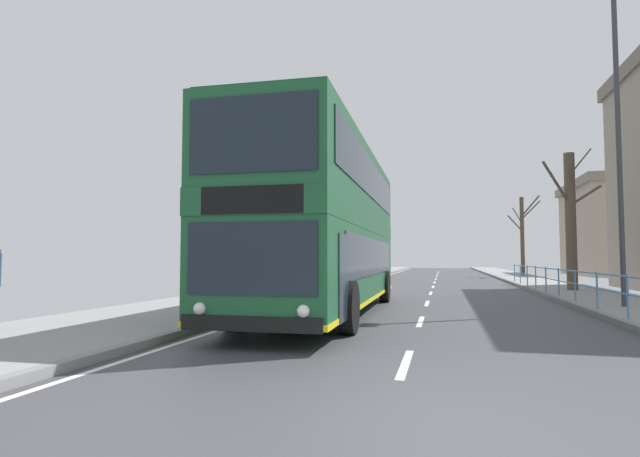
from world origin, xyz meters
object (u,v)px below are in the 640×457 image
object	(u,v)px
street_lamp_far_side	(618,122)
bare_tree_far_01	(571,219)
bare_tree_far_00	(523,232)
double_decker_bus_main	(327,228)

from	to	relation	value
street_lamp_far_side	bare_tree_far_01	size ratio (longest dim) A/B	1.48
street_lamp_far_side	bare_tree_far_00	size ratio (longest dim) A/B	1.49
bare_tree_far_00	bare_tree_far_01	distance (m)	18.02
street_lamp_far_side	bare_tree_far_00	xyz separation A→B (m)	(1.06, 25.39, -1.88)
street_lamp_far_side	bare_tree_far_00	bearing A→B (deg)	87.60
bare_tree_far_00	bare_tree_far_01	xyz separation A→B (m)	(-0.68, -18.00, -0.32)
double_decker_bus_main	bare_tree_far_00	bearing A→B (deg)	72.21
street_lamp_far_side	bare_tree_far_00	distance (m)	25.48
double_decker_bus_main	street_lamp_far_side	size ratio (longest dim) A/B	1.27
double_decker_bus_main	bare_tree_far_00	distance (m)	29.28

